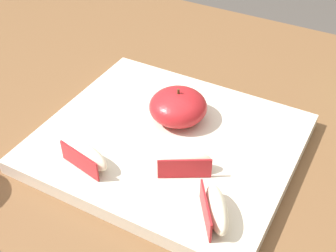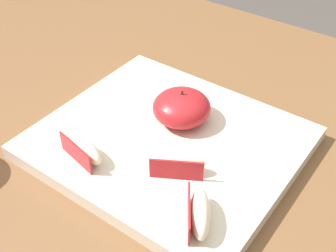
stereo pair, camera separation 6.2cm
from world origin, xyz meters
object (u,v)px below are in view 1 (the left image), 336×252
at_px(apple_half_skin_up, 178,106).
at_px(apple_wedge_near_knife, 216,209).
at_px(apple_wedge_left, 86,156).
at_px(apple_wedge_back, 184,162).
at_px(cutting_board, 168,143).

relative_size(apple_half_skin_up, apple_wedge_near_knife, 1.17).
xyz_separation_m(apple_half_skin_up, apple_wedge_left, (-0.06, -0.14, -0.01)).
bearing_deg(apple_wedge_back, apple_wedge_near_knife, -37.52).
bearing_deg(cutting_board, apple_half_skin_up, 98.67).
height_order(cutting_board, apple_wedge_near_knife, apple_wedge_near_knife).
xyz_separation_m(apple_half_skin_up, apple_wedge_back, (0.06, -0.09, -0.01)).
relative_size(cutting_board, apple_wedge_back, 4.72).
bearing_deg(apple_wedge_left, apple_half_skin_up, 67.19).
xyz_separation_m(apple_half_skin_up, apple_wedge_near_knife, (0.12, -0.14, -0.01)).
xyz_separation_m(cutting_board, apple_wedge_near_knife, (0.12, -0.10, 0.03)).
height_order(apple_half_skin_up, apple_wedge_near_knife, apple_half_skin_up).
bearing_deg(apple_wedge_near_knife, apple_wedge_back, 142.48).
xyz_separation_m(apple_wedge_back, apple_wedge_left, (-0.12, -0.05, 0.00)).
distance_m(apple_wedge_near_knife, apple_wedge_left, 0.18).
relative_size(apple_half_skin_up, apple_wedge_back, 1.14).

